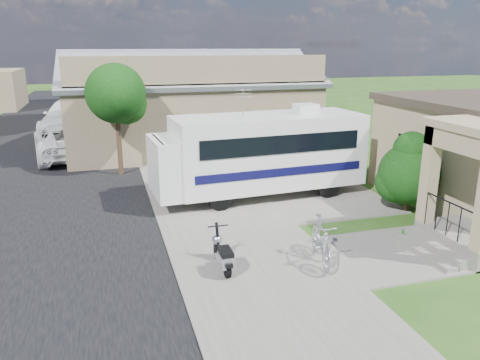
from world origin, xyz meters
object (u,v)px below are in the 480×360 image
object	(u,v)px
pickup_truck	(66,140)
van	(70,117)
shrub	(410,171)
bicycle	(321,243)
garden_hose	(409,236)
scooter	(223,255)
motorhome	(261,152)

from	to	relation	value
pickup_truck	van	distance (m)	6.98
shrub	bicycle	xyz separation A→B (m)	(-4.41, -2.75, -0.79)
bicycle	garden_hose	size ratio (longest dim) A/B	4.82
van	garden_hose	xyz separation A→B (m)	(10.01, -20.25, -0.88)
scooter	pickup_truck	distance (m)	14.41
scooter	garden_hose	distance (m)	5.55
pickup_truck	shrub	bearing A→B (deg)	126.95
motorhome	van	xyz separation A→B (m)	(-7.22, 15.42, -0.67)
motorhome	pickup_truck	world-z (taller)	motorhome
scooter	garden_hose	bearing A→B (deg)	5.49
garden_hose	van	bearing A→B (deg)	116.32
scooter	garden_hose	xyz separation A→B (m)	(5.52, 0.47, -0.35)
pickup_truck	garden_hose	world-z (taller)	pickup_truck
scooter	van	size ratio (longest dim) A/B	0.22
pickup_truck	motorhome	bearing A→B (deg)	122.16
pickup_truck	garden_hose	size ratio (longest dim) A/B	15.21
motorhome	garden_hose	xyz separation A→B (m)	(2.79, -4.83, -1.55)
shrub	garden_hose	world-z (taller)	shrub
van	garden_hose	world-z (taller)	van
pickup_truck	van	bearing A→B (deg)	-96.40
scooter	bicycle	distance (m)	2.44
motorhome	scooter	distance (m)	6.08
garden_hose	motorhome	bearing A→B (deg)	120.01
motorhome	shrub	world-z (taller)	motorhome
motorhome	van	world-z (taller)	motorhome
motorhome	bicycle	world-z (taller)	motorhome
motorhome	bicycle	xyz separation A→B (m)	(-0.32, -5.59, -1.07)
shrub	van	distance (m)	21.48
bicycle	pickup_truck	bearing A→B (deg)	128.02
shrub	garden_hose	distance (m)	2.70
motorhome	bicycle	bearing A→B (deg)	-97.03
motorhome	scooter	world-z (taller)	motorhome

